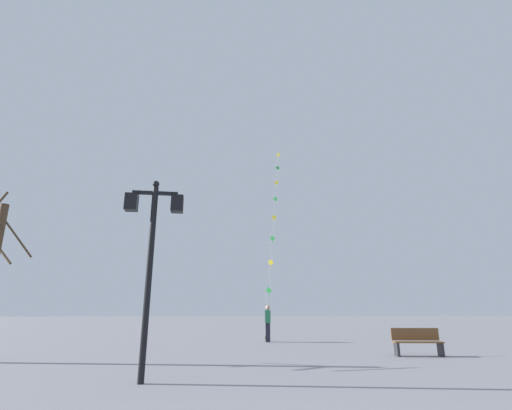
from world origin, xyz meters
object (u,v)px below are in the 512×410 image
Objects in this scene: park_bench at (417,342)px; kite_train at (274,218)px; kite_flyer at (268,322)px; twin_lantern_lamp_post at (152,237)px.

kite_train is at bearing 110.44° from park_bench.
kite_flyer is 1.04× the size of park_bench.
kite_train reaches higher than park_bench.
twin_lantern_lamp_post is 11.20m from kite_flyer.
twin_lantern_lamp_post is at bearing -109.74° from kite_train.
park_bench is (4.04, -6.32, -0.45)m from kite_flyer.
twin_lantern_lamp_post reaches higher than kite_flyer.
park_bench is at bearing 23.93° from twin_lantern_lamp_post.
kite_flyer is (-1.63, -6.70, -6.96)m from kite_train.
twin_lantern_lamp_post is at bearing 170.46° from kite_flyer.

